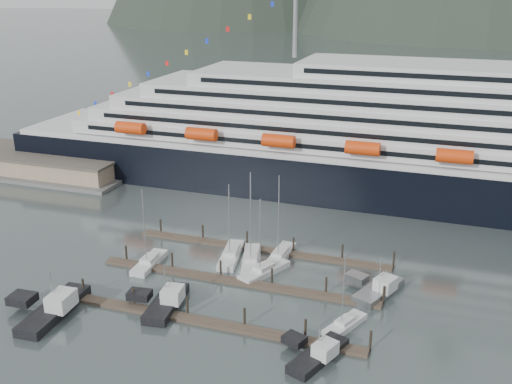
% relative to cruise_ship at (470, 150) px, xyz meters
% --- Properties ---
extents(ground, '(1600.00, 1600.00, 0.00)m').
position_rel_cruise_ship_xyz_m(ground, '(-30.03, -54.94, -12.04)').
color(ground, '#424D4C').
rests_on(ground, ground).
extents(cruise_ship, '(210.00, 30.40, 50.30)m').
position_rel_cruise_ship_xyz_m(cruise_ship, '(0.00, 0.00, 0.00)').
color(cruise_ship, black).
rests_on(cruise_ship, ground).
extents(warehouse, '(46.00, 20.00, 5.80)m').
position_rel_cruise_ship_xyz_m(warehouse, '(-102.03, -12.94, -9.79)').
color(warehouse, '#595956').
rests_on(warehouse, ground).
extents(dock_near, '(48.18, 2.28, 3.20)m').
position_rel_cruise_ship_xyz_m(dock_near, '(-34.95, -64.89, -11.73)').
color(dock_near, '#41332A').
rests_on(dock_near, ground).
extents(dock_mid, '(48.18, 2.28, 3.20)m').
position_rel_cruise_ship_xyz_m(dock_mid, '(-34.95, -51.89, -11.73)').
color(dock_mid, '#41332A').
rests_on(dock_mid, ground).
extents(dock_far, '(48.18, 2.28, 3.20)m').
position_rel_cruise_ship_xyz_m(dock_far, '(-34.95, -38.89, -11.73)').
color(dock_far, '#41332A').
rests_on(dock_far, ground).
extents(sailboat_a, '(3.24, 9.77, 14.86)m').
position_rel_cruise_ship_xyz_m(sailboat_a, '(-51.44, -50.95, -11.60)').
color(sailboat_a, silver).
rests_on(sailboat_a, ground).
extents(sailboat_b, '(4.97, 11.78, 14.91)m').
position_rel_cruise_ship_xyz_m(sailboat_b, '(-39.01, -43.56, -11.60)').
color(sailboat_b, silver).
rests_on(sailboat_b, ground).
extents(sailboat_c, '(6.87, 10.54, 14.31)m').
position_rel_cruise_ship_xyz_m(sailboat_c, '(-31.45, -47.44, -11.60)').
color(sailboat_c, silver).
rests_on(sailboat_c, ground).
extents(sailboat_d, '(6.05, 12.40, 17.68)m').
position_rel_cruise_ship_xyz_m(sailboat_d, '(-34.95, -44.25, -11.58)').
color(sailboat_d, silver).
rests_on(sailboat_d, ground).
extents(sailboat_g, '(3.14, 10.99, 16.45)m').
position_rel_cruise_ship_xyz_m(sailboat_g, '(-30.65, -40.89, -11.60)').
color(sailboat_g, silver).
rests_on(sailboat_g, ground).
extents(sailboat_h, '(5.45, 8.48, 12.39)m').
position_rel_cruise_ship_xyz_m(sailboat_h, '(-15.32, -59.44, -11.63)').
color(sailboat_h, silver).
rests_on(sailboat_h, ground).
extents(trawler_a, '(10.43, 14.45, 7.87)m').
position_rel_cruise_ship_xyz_m(trawler_a, '(-57.19, -69.95, -11.07)').
color(trawler_a, black).
rests_on(trawler_a, ground).
extents(trawler_b, '(8.87, 11.62, 7.33)m').
position_rel_cruise_ship_xyz_m(trawler_b, '(-42.27, -62.74, -11.11)').
color(trawler_b, black).
rests_on(trawler_b, ground).
extents(trawler_d, '(8.76, 10.77, 6.11)m').
position_rel_cruise_ship_xyz_m(trawler_d, '(-17.26, -68.08, -11.22)').
color(trawler_d, black).
rests_on(trawler_d, ground).
extents(trawler_e, '(9.43, 11.30, 6.99)m').
position_rel_cruise_ship_xyz_m(trawler_e, '(-12.23, -48.15, -11.14)').
color(trawler_e, gray).
rests_on(trawler_e, ground).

